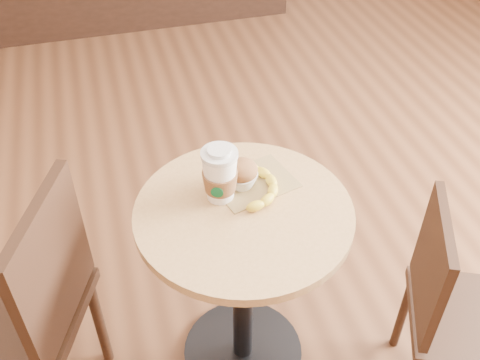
# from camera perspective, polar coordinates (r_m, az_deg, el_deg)

# --- Properties ---
(cafe_table) EXTENTS (0.64, 0.64, 0.75)m
(cafe_table) POSITION_cam_1_polar(r_m,az_deg,el_deg) (1.80, 0.35, -8.52)
(cafe_table) COLOR black
(cafe_table) RESTS_ON ground
(chair_left) EXTENTS (0.54, 0.54, 0.94)m
(chair_left) POSITION_cam_1_polar(r_m,az_deg,el_deg) (1.80, -20.71, -12.25)
(chair_left) COLOR black
(chair_left) RESTS_ON ground
(chair_right) EXTENTS (0.47, 0.47, 0.81)m
(chair_right) POSITION_cam_1_polar(r_m,az_deg,el_deg) (1.90, 20.80, -12.10)
(chair_right) COLOR black
(chair_right) RESTS_ON ground
(kraft_bag) EXTENTS (0.28, 0.24, 0.00)m
(kraft_bag) POSITION_cam_1_polar(r_m,az_deg,el_deg) (1.71, 1.39, -0.25)
(kraft_bag) COLOR olive
(kraft_bag) RESTS_ON cafe_table
(coffee_cup) EXTENTS (0.11, 0.11, 0.18)m
(coffee_cup) POSITION_cam_1_polar(r_m,az_deg,el_deg) (1.62, -2.05, 0.41)
(coffee_cup) COLOR white
(coffee_cup) RESTS_ON cafe_table
(muffin) EXTENTS (0.10, 0.10, 0.09)m
(muffin) POSITION_cam_1_polar(r_m,az_deg,el_deg) (1.67, 0.17, 0.65)
(muffin) COLOR silver
(muffin) RESTS_ON kraft_bag
(banana) EXTENTS (0.20, 0.25, 0.03)m
(banana) POSITION_cam_1_polar(r_m,az_deg,el_deg) (1.68, 2.04, -0.53)
(banana) COLOR gold
(banana) RESTS_ON kraft_bag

